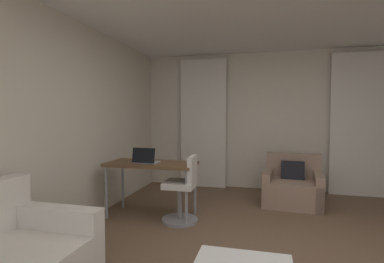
{
  "coord_description": "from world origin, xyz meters",
  "views": [
    {
      "loc": [
        -0.2,
        -2.74,
        1.41
      ],
      "look_at": [
        -1.16,
        1.14,
        1.19
      ],
      "focal_mm": 27.4,
      "sensor_mm": 36.0,
      "label": 1
    }
  ],
  "objects_px": {
    "desk": "(151,168)",
    "laptop": "(146,160)",
    "armchair": "(292,188)",
    "desk_chair": "(183,192)"
  },
  "relations": [
    {
      "from": "desk",
      "to": "laptop",
      "type": "xyz_separation_m",
      "value": [
        -0.05,
        -0.08,
        0.12
      ]
    },
    {
      "from": "desk",
      "to": "desk_chair",
      "type": "height_order",
      "value": "desk_chair"
    },
    {
      "from": "armchair",
      "to": "desk",
      "type": "xyz_separation_m",
      "value": [
        -1.96,
        -1.08,
        0.42
      ]
    },
    {
      "from": "desk",
      "to": "desk_chair",
      "type": "xyz_separation_m",
      "value": [
        0.48,
        -0.1,
        -0.29
      ]
    },
    {
      "from": "armchair",
      "to": "desk_chair",
      "type": "xyz_separation_m",
      "value": [
        -1.48,
        -1.17,
        0.13
      ]
    },
    {
      "from": "armchair",
      "to": "desk_chair",
      "type": "distance_m",
      "value": 1.89
    },
    {
      "from": "laptop",
      "to": "armchair",
      "type": "bearing_deg",
      "value": 29.88
    },
    {
      "from": "desk",
      "to": "desk_chair",
      "type": "distance_m",
      "value": 0.57
    },
    {
      "from": "desk_chair",
      "to": "laptop",
      "type": "xyz_separation_m",
      "value": [
        -0.53,
        0.02,
        0.41
      ]
    },
    {
      "from": "armchair",
      "to": "desk",
      "type": "distance_m",
      "value": 2.27
    }
  ]
}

